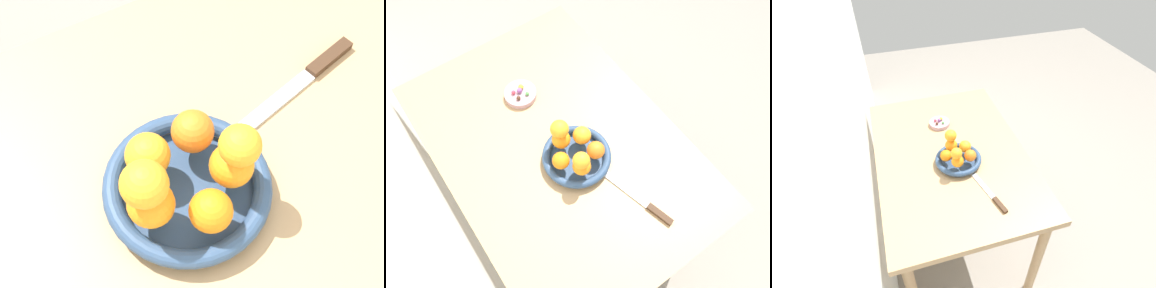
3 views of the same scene
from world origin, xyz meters
TOP-DOWN VIEW (x-y plane):
  - ground_plane at (0.00, 0.00)m, footprint 6.00×6.00m
  - dining_table at (0.00, 0.00)m, footprint 1.10×0.76m
  - fruit_bowl at (-0.08, -0.02)m, footprint 0.23×0.23m
  - candy_dish at (0.25, -0.00)m, footprint 0.12×0.12m
  - orange_0 at (-0.14, -0.00)m, footprint 0.06×0.06m
  - orange_1 at (-0.12, -0.07)m, footprint 0.06×0.06m
  - orange_2 at (-0.05, -0.06)m, footprint 0.06×0.06m
  - orange_3 at (-0.02, 0.00)m, footprint 0.06×0.06m
  - orange_4 at (-0.09, 0.04)m, footprint 0.06×0.06m
  - orange_5 at (-0.02, 0.00)m, footprint 0.06×0.06m
  - orange_6 at (-0.14, 0.01)m, footprint 0.05×0.05m
  - candy_ball_0 at (0.26, -0.01)m, footprint 0.02×0.02m
  - candy_ball_1 at (0.26, 0.02)m, footprint 0.02×0.02m
  - candy_ball_2 at (0.22, -0.02)m, footprint 0.01×0.01m
  - candy_ball_3 at (0.25, -0.00)m, footprint 0.02×0.02m
  - candy_ball_4 at (0.22, 0.02)m, footprint 0.02×0.02m
  - knife at (-0.33, -0.11)m, footprint 0.26×0.08m

SIDE VIEW (x-z plane):
  - ground_plane at x=0.00m, z-range 0.00..0.00m
  - dining_table at x=0.00m, z-range 0.28..1.02m
  - knife at x=-0.33m, z-range 0.74..0.75m
  - candy_dish at x=0.25m, z-range 0.74..0.76m
  - fruit_bowl at x=-0.08m, z-range 0.74..0.78m
  - candy_ball_2 at x=0.22m, z-range 0.76..0.78m
  - candy_ball_4 at x=0.22m, z-range 0.76..0.78m
  - candy_ball_1 at x=0.26m, z-range 0.76..0.78m
  - candy_ball_3 at x=0.25m, z-range 0.76..0.78m
  - candy_ball_0 at x=0.26m, z-range 0.76..0.78m
  - orange_4 at x=-0.09m, z-range 0.78..0.84m
  - orange_1 at x=-0.12m, z-range 0.78..0.84m
  - orange_0 at x=-0.14m, z-range 0.78..0.84m
  - orange_2 at x=-0.05m, z-range 0.78..0.84m
  - orange_3 at x=-0.02m, z-range 0.78..0.84m
  - orange_6 at x=-0.14m, z-range 0.84..0.89m
  - orange_5 at x=-0.02m, z-range 0.84..0.90m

